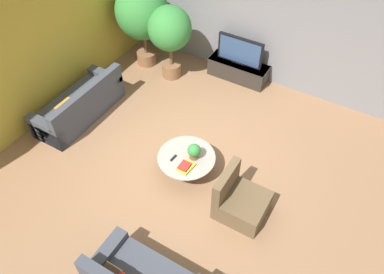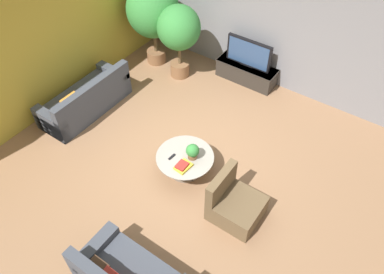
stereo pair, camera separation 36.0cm
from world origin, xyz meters
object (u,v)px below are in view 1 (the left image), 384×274
(coffee_table, at_px, (187,161))
(armchair_wicker, at_px, (240,201))
(potted_plant_tabletop, at_px, (194,151))
(media_console, at_px, (238,70))
(potted_palm_tall, at_px, (142,13))
(couch_by_wall, at_px, (80,105))
(potted_palm_corner, at_px, (170,31))
(television, at_px, (240,51))

(coffee_table, distance_m, armchair_wicker, 1.24)
(potted_plant_tabletop, bearing_deg, coffee_table, -153.33)
(media_console, relative_size, armchair_wicker, 1.66)
(armchair_wicker, distance_m, potted_palm_tall, 4.85)
(couch_by_wall, distance_m, armchair_wicker, 3.95)
(couch_by_wall, distance_m, potted_palm_corner, 2.52)
(couch_by_wall, xyz_separation_m, armchair_wicker, (3.93, -0.45, -0.01))
(potted_palm_corner, relative_size, potted_plant_tabletop, 5.77)
(potted_palm_tall, distance_m, potted_plant_tabletop, 3.75)
(potted_palm_corner, bearing_deg, television, 26.83)
(coffee_table, relative_size, potted_palm_corner, 0.60)
(media_console, distance_m, potted_palm_tall, 2.56)
(potted_palm_tall, bearing_deg, coffee_table, -42.94)
(armchair_wicker, bearing_deg, potted_palm_tall, 54.54)
(armchair_wicker, bearing_deg, couch_by_wall, 83.49)
(armchair_wicker, xyz_separation_m, potted_plant_tabletop, (-1.08, 0.34, 0.30))
(couch_by_wall, relative_size, armchair_wicker, 2.35)
(potted_palm_corner, bearing_deg, couch_by_wall, -112.18)
(potted_palm_tall, bearing_deg, couch_by_wall, -91.85)
(potted_plant_tabletop, bearing_deg, potted_palm_tall, 139.08)
(media_console, relative_size, potted_palm_tall, 0.70)
(couch_by_wall, height_order, potted_palm_corner, potted_palm_corner)
(television, height_order, coffee_table, television)
(coffee_table, bearing_deg, couch_by_wall, 176.45)
(potted_palm_tall, bearing_deg, armchair_wicker, -35.46)
(media_console, height_order, coffee_table, media_console)
(coffee_table, distance_m, potted_palm_corner, 3.11)
(television, distance_m, armchair_wicker, 3.75)
(media_console, relative_size, television, 1.32)
(coffee_table, relative_size, armchair_wicker, 1.22)
(armchair_wicker, relative_size, potted_plant_tabletop, 2.82)
(potted_palm_corner, bearing_deg, armchair_wicker, -40.84)
(television, relative_size, armchair_wicker, 1.26)
(potted_palm_tall, bearing_deg, television, 15.00)
(television, relative_size, potted_palm_tall, 0.53)
(television, distance_m, potted_palm_corner, 1.64)
(media_console, bearing_deg, television, -90.00)
(television, height_order, armchair_wicker, television)
(couch_by_wall, relative_size, potted_palm_tall, 0.99)
(media_console, xyz_separation_m, television, (0.00, -0.00, 0.52))
(media_console, distance_m, couch_by_wall, 3.70)
(potted_plant_tabletop, bearing_deg, media_console, 100.36)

